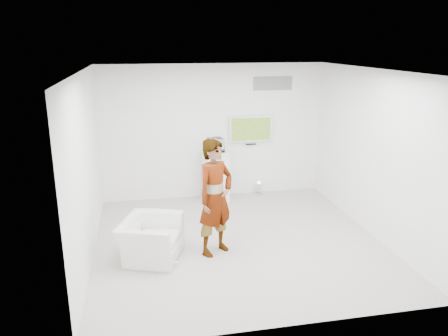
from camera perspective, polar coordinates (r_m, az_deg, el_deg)
The scene contains 10 objects.
room at distance 7.42m, azimuth 1.92°, elevation 0.96°, with size 5.01×5.01×3.00m.
tv at distance 9.93m, azimuth 3.51°, elevation 5.14°, with size 1.00×0.08×0.60m, color silver.
logo_decal at distance 9.96m, azimuth 6.39°, elevation 10.92°, with size 0.90×0.02×0.30m, color slate.
person at distance 7.19m, azimuth -1.14°, elevation -3.88°, with size 0.72×0.47×1.97m, color white.
armchair at distance 7.35m, azimuth -9.53°, elevation -9.12°, with size 1.03×0.90×0.67m, color white.
pedestal at distance 9.70m, azimuth -1.08°, elevation -1.11°, with size 0.55×0.55×1.13m, color white.
floor_uplight at distance 10.21m, azimuth 4.56°, elevation -2.66°, with size 0.20×0.20×0.32m, color silver.
vitrine at distance 9.51m, azimuth -1.10°, elevation 3.02°, with size 0.30×0.30×0.30m, color white.
console at distance 9.52m, azimuth -1.10°, elevation 2.70°, with size 0.04×0.14×0.20m, color white.
wii_remote at distance 7.23m, azimuth -0.60°, elevation 2.76°, with size 0.04×0.15×0.04m, color white.
Camera 1 is at (-1.64, -6.97, 3.45)m, focal length 35.00 mm.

